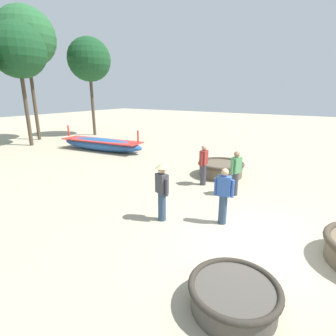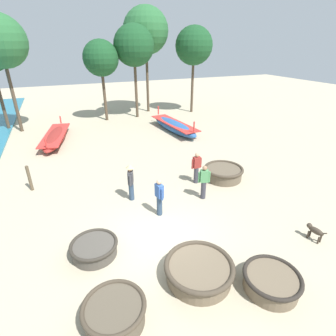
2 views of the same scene
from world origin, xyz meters
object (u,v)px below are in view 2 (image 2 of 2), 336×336
object	(u,v)px
fisherman_with_hat	(159,196)
dog	(315,231)
coracle_beside_post	(199,270)
coracle_far_right	(94,248)
fisherman_standing_right	(196,167)
tree_left_mid	(101,58)
coracle_center	(271,281)
tree_center	(146,31)
tree_tall_back	(134,46)
mooring_post_inland	(29,178)
long_boat_blue_hull	(174,126)
fisherman_by_coracle	(131,180)
tree_right_mid	(0,42)
tree_leftmost	(194,46)
fisherman_crouching	(204,181)
long_boat_red_hull	(55,137)
coracle_weathered	(114,313)
coracle_far_left	(223,172)

from	to	relation	value
fisherman_with_hat	dog	distance (m)	5.60
coracle_beside_post	coracle_far_right	xyz separation A→B (m)	(-2.64, 2.13, -0.05)
fisherman_standing_right	tree_left_mid	bearing A→B (deg)	97.87
tree_left_mid	coracle_center	bearing A→B (deg)	-87.55
tree_center	tree_tall_back	bearing A→B (deg)	-134.11
dog	mooring_post_inland	world-z (taller)	mooring_post_inland
long_boat_blue_hull	fisherman_by_coracle	size ratio (longest dim) A/B	3.56
tree_right_mid	tree_leftmost	xyz separation A→B (m)	(15.02, 0.57, -0.33)
dog	tree_center	bearing A→B (deg)	87.71
fisherman_standing_right	tree_tall_back	xyz separation A→B (m)	(0.98, 13.24, 5.12)
fisherman_with_hat	fisherman_crouching	world-z (taller)	same
mooring_post_inland	tree_center	distance (m)	17.39
fisherman_standing_right	mooring_post_inland	bearing A→B (deg)	162.71
fisherman_with_hat	tree_leftmost	xyz separation A→B (m)	(9.07, 14.86, 5.09)
fisherman_standing_right	tree_leftmost	xyz separation A→B (m)	(6.49, 13.08, 5.09)
fisherman_standing_right	tree_center	distance (m)	16.43
long_boat_blue_hull	long_boat_red_hull	bearing A→B (deg)	173.31
long_boat_red_hull	fisherman_with_hat	xyz separation A→B (m)	(3.57, -10.76, 0.51)
tree_leftmost	fisherman_standing_right	bearing A→B (deg)	-116.39
coracle_beside_post	fisherman_with_hat	world-z (taller)	fisherman_with_hat
fisherman_by_coracle	mooring_post_inland	bearing A→B (deg)	147.65
coracle_weathered	coracle_beside_post	distance (m)	2.55
coracle_beside_post	mooring_post_inland	size ratio (longest dim) A/B	1.65
tree_left_mid	tree_right_mid	bearing A→B (deg)	-173.97
long_boat_red_hull	fisherman_crouching	bearing A→B (deg)	-60.87
fisherman_standing_right	tree_left_mid	xyz separation A→B (m)	(-1.83, 13.21, 4.21)
tree_right_mid	tree_center	distance (m)	11.46
coracle_center	coracle_far_right	distance (m)	5.38
coracle_weathered	long_boat_blue_hull	bearing A→B (deg)	60.82
long_boat_red_hull	tree_right_mid	size ratio (longest dim) A/B	0.73
coracle_far_left	tree_center	bearing A→B (deg)	85.63
dog	mooring_post_inland	size ratio (longest dim) A/B	0.55
coracle_far_right	fisherman_crouching	bearing A→B (deg)	18.52
coracle_weathered	fisherman_with_hat	bearing A→B (deg)	55.30
mooring_post_inland	tree_left_mid	distance (m)	13.03
dog	tree_tall_back	size ratio (longest dim) A/B	0.09
tree_tall_back	mooring_post_inland	bearing A→B (deg)	-127.37
tree_right_mid	tree_leftmost	distance (m)	15.04
fisherman_with_hat	tree_right_mid	world-z (taller)	tree_right_mid
coracle_far_left	tree_center	distance (m)	16.59
dog	tree_right_mid	xyz separation A→B (m)	(-10.35, 17.72, 5.89)
fisherman_with_hat	tree_left_mid	world-z (taller)	tree_left_mid
mooring_post_inland	tree_tall_back	xyz separation A→B (m)	(8.36, 10.95, 5.35)
tree_left_mid	tree_tall_back	world-z (taller)	tree_tall_back
fisherman_by_coracle	tree_tall_back	xyz separation A→B (m)	(4.29, 13.53, 5.00)
coracle_center	coracle_far_right	xyz separation A→B (m)	(-4.31, 3.22, -0.03)
coracle_beside_post	long_boat_red_hull	world-z (taller)	long_boat_red_hull
fisherman_by_coracle	tree_left_mid	distance (m)	14.18
tree_center	tree_right_mid	bearing A→B (deg)	-167.70
coracle_beside_post	coracle_center	bearing A→B (deg)	-33.24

